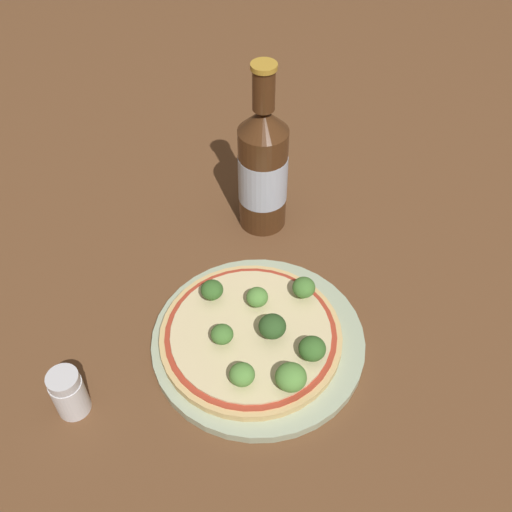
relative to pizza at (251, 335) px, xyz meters
name	(u,v)px	position (x,y,z in m)	size (l,w,h in m)	color
ground_plane	(265,323)	(-0.01, 0.03, -0.02)	(3.00, 3.00, 0.00)	brown
plate	(258,341)	(0.01, 0.01, -0.01)	(0.24, 0.24, 0.01)	#A3B293
pizza	(251,335)	(0.00, 0.00, 0.00)	(0.21, 0.21, 0.01)	tan
broccoli_floret_0	(312,349)	(0.07, 0.01, 0.02)	(0.03, 0.03, 0.03)	#6B8E51
broccoli_floret_1	(256,298)	(-0.02, 0.03, 0.02)	(0.03, 0.03, 0.02)	#6B8E51
broccoli_floret_2	(272,326)	(0.02, 0.01, 0.03)	(0.03, 0.03, 0.03)	#6B8E51
broccoli_floret_3	(222,334)	(-0.02, -0.03, 0.02)	(0.02, 0.02, 0.02)	#6B8E51
broccoli_floret_4	(291,377)	(0.07, -0.03, 0.02)	(0.03, 0.03, 0.03)	#6B8E51
broccoli_floret_5	(212,290)	(-0.06, 0.01, 0.02)	(0.03, 0.03, 0.03)	#6B8E51
broccoli_floret_6	(304,288)	(0.02, 0.08, 0.02)	(0.03, 0.03, 0.03)	#6B8E51
broccoli_floret_7	(242,375)	(0.03, -0.06, 0.02)	(0.03, 0.03, 0.02)	#6B8E51
beer_bottle	(263,168)	(-0.11, 0.17, 0.07)	(0.06, 0.06, 0.24)	#472814
pepper_shaker	(69,393)	(-0.10, -0.18, 0.01)	(0.03, 0.03, 0.06)	silver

